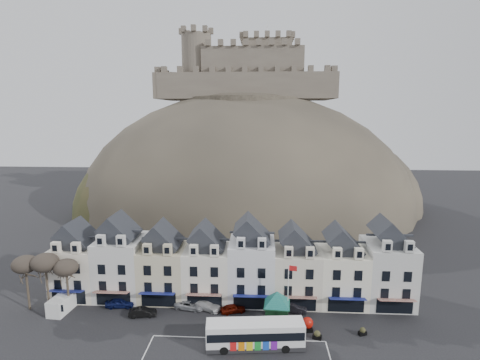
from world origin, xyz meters
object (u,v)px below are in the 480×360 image
flagpole (289,288)px  white_van (63,303)px  red_buoy (307,324)px  car_white (206,305)px  car_charcoal (292,307)px  bus (255,333)px  car_maroon (233,308)px  car_silver (190,305)px  bus_shelter (277,298)px  car_navy (120,302)px  car_black (143,312)px

flagpole → white_van: flagpole is taller
red_buoy → car_white: bearing=161.7°
flagpole → car_charcoal: size_ratio=1.92×
bus → white_van: bus is taller
car_maroon → flagpole: bearing=-118.3°
bus → flagpole: (4.49, 6.39, 2.87)m
bus → car_silver: bus is taller
red_buoy → car_white: red_buoy is taller
flagpole → car_white: flagpole is taller
car_charcoal → car_white: bearing=101.2°
flagpole → red_buoy: bearing=-46.4°
bus_shelter → white_van: (-30.88, 1.19, -2.29)m
bus → car_maroon: bearing=107.3°
bus_shelter → car_navy: 23.33m
white_van → car_white: bearing=9.2°
car_navy → car_black: car_navy is taller
bus_shelter → white_van: bus_shelter is taller
car_silver → car_white: car_white is taller
flagpole → white_van: size_ratio=1.58×
car_charcoal → flagpole: bearing=173.9°
car_maroon → car_silver: bearing=66.0°
car_navy → car_silver: 10.40m
bus_shelter → car_navy: bearing=178.0°
car_navy → car_black: 4.80m
white_van → car_charcoal: bearing=7.6°
flagpole → car_maroon: flagpole is taller
bus → red_buoy: size_ratio=6.57×
car_navy → car_silver: bearing=-94.2°
red_buoy → bus: bearing=-150.2°
bus_shelter → car_silver: 13.21m
car_black → car_maroon: 12.75m
red_buoy → flagpole: 5.10m
bus_shelter → car_maroon: 7.12m
bus_shelter → flagpole: flagpole is taller
white_van → car_black: bearing=0.3°
car_maroon → car_charcoal: bearing=-102.8°
bus → flagpole: 8.32m
red_buoy → car_charcoal: bearing=109.7°
white_van → car_black: white_van is taller
car_silver → car_charcoal: 14.91m
bus_shelter → white_van: size_ratio=1.33×
white_van → car_black: size_ratio=1.37×
bus → car_black: 17.12m
car_black → car_white: (8.69, 2.50, 0.04)m
red_buoy → car_charcoal: 4.96m
flagpole → car_navy: (-24.63, 2.06, -4.02)m
white_van → car_charcoal: (33.17, 1.50, -0.45)m
car_charcoal → car_silver: bearing=101.2°
car_white → car_charcoal: car_charcoal is taller
car_silver → car_black: bearing=122.5°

